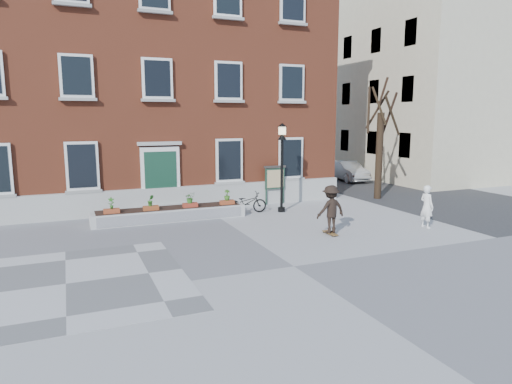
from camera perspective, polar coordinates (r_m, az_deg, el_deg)
name	(u,v)px	position (r m, az deg, el deg)	size (l,w,h in m)	color
ground	(294,266)	(13.17, 4.77, -9.25)	(100.00, 100.00, 0.00)	#99999C
checker_patch	(66,284)	(12.77, -22.69, -10.55)	(6.00, 6.00, 0.01)	slate
bicycle	(247,203)	(20.05, -1.16, -1.34)	(0.62, 1.77, 0.93)	black
parked_car	(347,171)	(30.82, 11.36, 2.61)	(1.37, 3.93, 1.30)	silver
bystander	(427,207)	(18.51, 20.56, -1.72)	(0.60, 0.39, 1.65)	white
brick_building	(139,76)	(25.40, -14.44, 13.86)	(18.40, 10.85, 12.60)	#994329
planter_assembly	(170,213)	(19.03, -10.67, -2.58)	(6.20, 1.12, 1.15)	silver
bare_tree	(380,145)	(24.17, 15.20, 5.74)	(1.83, 1.83, 6.16)	#2F2114
side_street	(381,81)	(39.04, 15.35, 13.23)	(15.20, 36.00, 14.50)	#38383A
lamp_post	(282,155)	(20.07, 3.26, 4.64)	(0.40, 0.40, 3.93)	black
notice_board	(275,178)	(21.99, 2.38, 1.72)	(1.10, 0.16, 1.87)	#193326
skateboarder	(331,209)	(16.52, 9.33, -2.14)	(1.15, 0.78, 1.80)	brown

